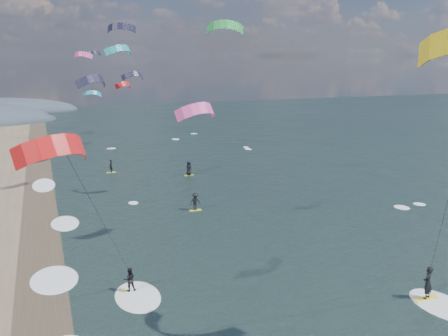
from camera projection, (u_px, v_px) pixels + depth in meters
name	position (u px, v px, depth m)	size (l,w,h in m)	color
wet_sand_strip	(42.00, 320.00, 26.35)	(3.00, 240.00, 0.00)	#382D23
kitesurfer_near_b	(92.00, 207.00, 23.63)	(6.84, 8.67, 11.33)	yellow
far_kitesurfers	(178.00, 182.00, 52.08)	(9.45, 18.58, 1.73)	yellow
bg_kite_field	(121.00, 63.00, 67.39)	(13.84, 77.98, 11.58)	teal
shoreline_surf	(62.00, 280.00, 31.11)	(2.40, 79.40, 0.11)	white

